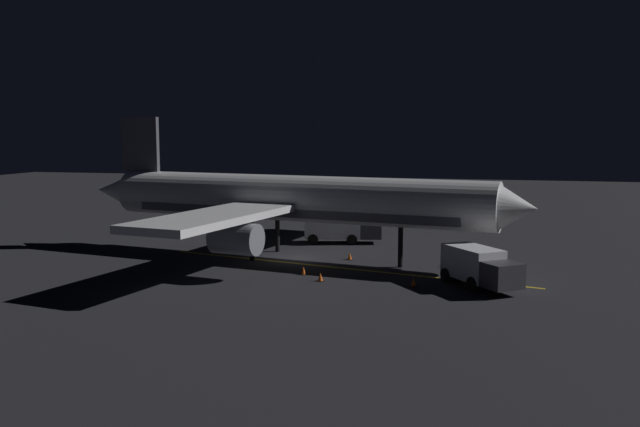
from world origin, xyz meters
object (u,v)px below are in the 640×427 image
object	(u,v)px
baggage_truck	(478,267)
catering_truck	(340,228)
traffic_cone_far	(320,277)
traffic_cone_near_right	(303,271)
traffic_cone_near_left	(414,282)
traffic_cone_under_wing	(350,256)
ground_crew_worker	(472,254)
airliner	(287,201)

from	to	relation	value
baggage_truck	catering_truck	distance (m)	18.66
traffic_cone_far	traffic_cone_near_right	bearing A→B (deg)	-136.18
baggage_truck	traffic_cone_far	world-z (taller)	baggage_truck
baggage_truck	traffic_cone_far	distance (m)	9.98
traffic_cone_near_left	traffic_cone_far	distance (m)	6.00
traffic_cone_near_left	traffic_cone_under_wing	xyz separation A→B (m)	(-7.69, -5.66, 0.00)
traffic_cone_near_right	catering_truck	bearing A→B (deg)	-177.96
traffic_cone_under_wing	catering_truck	bearing A→B (deg)	-161.77
traffic_cone_near_left	traffic_cone_under_wing	bearing A→B (deg)	-143.63
baggage_truck	ground_crew_worker	size ratio (longest dim) A/B	3.39
ground_crew_worker	traffic_cone_under_wing	size ratio (longest dim) A/B	3.16
baggage_truck	ground_crew_worker	xyz separation A→B (m)	(-6.47, -0.54, -0.36)
traffic_cone_under_wing	traffic_cone_near_left	bearing A→B (deg)	36.37
baggage_truck	ground_crew_worker	world-z (taller)	baggage_truck
ground_crew_worker	traffic_cone_near_left	size ratio (longest dim) A/B	3.16
traffic_cone_near_left	baggage_truck	bearing A→B (deg)	100.51
airliner	traffic_cone_under_wing	xyz separation A→B (m)	(-0.42, 4.76, -4.14)
ground_crew_worker	traffic_cone_under_wing	xyz separation A→B (m)	(-0.49, -9.03, -0.64)
traffic_cone_far	catering_truck	bearing A→B (deg)	-172.13
airliner	traffic_cone_near_right	size ratio (longest dim) A/B	66.33
baggage_truck	traffic_cone_under_wing	bearing A→B (deg)	-126.03
traffic_cone_under_wing	traffic_cone_near_right	bearing A→B (deg)	-17.83
airliner	traffic_cone_under_wing	distance (m)	6.32
traffic_cone_near_right	ground_crew_worker	bearing A→B (deg)	116.81
traffic_cone_near_left	traffic_cone_near_right	bearing A→B (deg)	-102.29
ground_crew_worker	traffic_cone_near_right	xyz separation A→B (m)	(5.54, -10.97, -0.64)
traffic_cone_near_right	traffic_cone_far	distance (m)	2.31
traffic_cone_near_left	ground_crew_worker	bearing A→B (deg)	154.95
traffic_cone_far	baggage_truck	bearing A→B (deg)	94.27
traffic_cone_near_left	traffic_cone_under_wing	distance (m)	9.55
baggage_truck	traffic_cone_far	xyz separation A→B (m)	(0.74, -9.91, -1.00)
baggage_truck	catering_truck	size ratio (longest dim) A/B	0.86
baggage_truck	ground_crew_worker	distance (m)	6.50
airliner	ground_crew_worker	xyz separation A→B (m)	(0.07, 13.78, -3.51)
baggage_truck	traffic_cone_near_left	distance (m)	4.10
catering_truck	traffic_cone_near_left	size ratio (longest dim) A/B	12.41
traffic_cone_near_right	traffic_cone_near_left	bearing A→B (deg)	77.71
catering_truck	traffic_cone_far	world-z (taller)	catering_truck
traffic_cone_near_right	traffic_cone_under_wing	bearing A→B (deg)	162.17
ground_crew_worker	traffic_cone_far	size ratio (longest dim) A/B	3.16
traffic_cone_near_right	traffic_cone_far	world-z (taller)	same
airliner	baggage_truck	world-z (taller)	airliner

